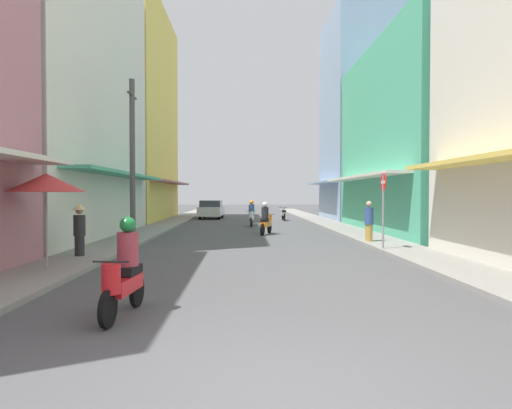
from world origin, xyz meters
TOP-DOWN VIEW (x-y plane):
  - ground_plane at (0.00, 21.70)m, footprint 113.07×113.07m
  - sidewalk_left at (-5.14, 21.70)m, footprint 1.84×59.39m
  - sidewalk_right at (5.14, 21.70)m, footprint 1.84×59.39m
  - building_left_mid at (-9.05, 15.48)m, footprint 7.05×13.09m
  - building_left_far at (-9.05, 28.73)m, footprint 7.05×12.66m
  - building_right_mid at (9.05, 18.01)m, footprint 7.05×12.84m
  - building_right_far at (9.05, 28.97)m, footprint 7.05×8.15m
  - motorbike_red at (-2.25, 2.90)m, footprint 0.55×1.81m
  - motorbike_orange at (0.77, 17.16)m, footprint 0.75×1.74m
  - motorbike_white at (0.17, 22.55)m, footprint 0.55×1.81m
  - motorbike_silver at (2.65, 28.52)m, footprint 0.55×1.81m
  - parked_car at (-2.85, 31.17)m, footprint 1.94×4.17m
  - pedestrian_midway at (4.54, 12.82)m, footprint 0.34×0.34m
  - pedestrian_far at (-5.19, 9.05)m, footprint 0.44×0.44m
  - vendor_umbrella at (-5.15, 6.78)m, footprint 1.82×1.82m
  - utility_pole at (-4.47, 12.51)m, footprint 0.20×1.20m
  - street_sign_no_entry at (4.37, 10.56)m, footprint 0.07×0.60m

SIDE VIEW (x-z plane):
  - ground_plane at x=0.00m, z-range 0.00..0.00m
  - sidewalk_left at x=-5.14m, z-range 0.00..0.12m
  - sidewalk_right at x=5.14m, z-range 0.00..0.12m
  - motorbike_silver at x=2.65m, z-range 0.02..0.99m
  - motorbike_red at x=-2.25m, z-range -0.09..1.49m
  - motorbike_orange at x=0.77m, z-range -0.09..1.49m
  - motorbike_white at x=0.17m, z-range -0.09..1.49m
  - parked_car at x=-2.85m, z-range 0.01..1.46m
  - pedestrian_midway at x=4.54m, z-range 0.00..1.68m
  - pedestrian_far at x=-5.19m, z-range 0.11..1.75m
  - street_sign_no_entry at x=4.37m, z-range 0.39..3.04m
  - vendor_umbrella at x=-5.15m, z-range 1.00..3.45m
  - utility_pole at x=-4.47m, z-range 0.08..6.29m
  - building_right_mid at x=9.05m, z-range 0.00..9.40m
  - building_left_mid at x=-9.05m, z-range -0.01..14.49m
  - building_right_far at x=9.05m, z-range -0.01..15.11m
  - building_left_far at x=-9.05m, z-range -0.01..15.53m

